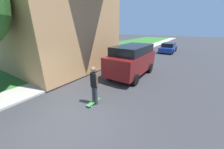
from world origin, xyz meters
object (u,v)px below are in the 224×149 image
(car_down_street, at_px, (168,48))
(skateboard, at_px, (94,102))
(suv_parked, at_px, (132,59))
(fire_hydrant, at_px, (39,81))
(skateboarder, at_px, (94,84))

(car_down_street, distance_m, skateboard, 15.74)
(suv_parked, distance_m, fire_hydrant, 6.01)
(suv_parked, height_order, fire_hydrant, suv_parked)
(skateboarder, bearing_deg, skateboard, -134.23)
(suv_parked, height_order, car_down_street, suv_parked)
(skateboard, bearing_deg, car_down_street, 89.57)
(skateboarder, xyz_separation_m, skateboard, (-0.05, -0.05, -0.91))
(suv_parked, distance_m, skateboard, 4.47)
(suv_parked, distance_m, car_down_street, 11.42)
(skateboarder, relative_size, skateboard, 2.16)
(skateboarder, height_order, fire_hydrant, skateboarder)
(car_down_street, bearing_deg, skateboard, -90.43)
(suv_parked, xyz_separation_m, fire_hydrant, (-3.45, -4.86, -0.76))
(suv_parked, relative_size, fire_hydrant, 6.87)
(car_down_street, relative_size, skateboarder, 2.41)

